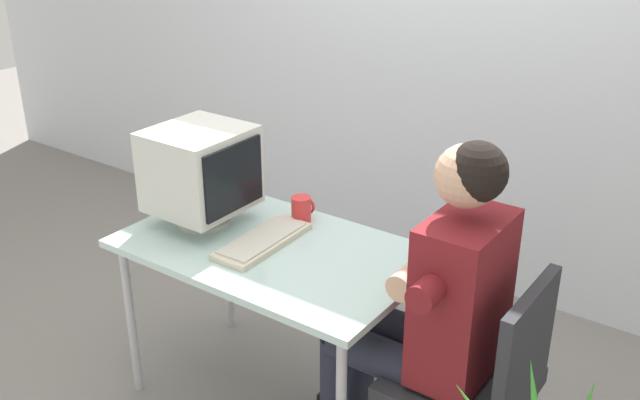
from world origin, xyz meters
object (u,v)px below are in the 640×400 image
desk (273,260)px  crt_monitor (201,170)px  office_chair (480,377)px  desk_mug (302,209)px  person_seated (430,304)px  keyboard (263,241)px

desk → crt_monitor: (-0.35, -0.00, 0.29)m
office_chair → desk_mug: bearing=165.4°
desk → desk_mug: desk_mug is taller
crt_monitor → person_seated: size_ratio=0.30×
desk_mug → keyboard: bearing=-89.6°
crt_monitor → office_chair: crt_monitor is taller
office_chair → desk_mug: office_chair is taller
keyboard → person_seated: bearing=1.2°
keyboard → office_chair: 0.94m
desk → keyboard: size_ratio=2.68×
crt_monitor → person_seated: bearing=0.4°
crt_monitor → desk_mug: bearing=38.0°
person_seated → desk_mug: (-0.71, 0.24, 0.07)m
crt_monitor → person_seated: person_seated is taller
office_chair → person_seated: size_ratio=0.67×
office_chair → desk_mug: (-0.91, 0.24, 0.28)m
desk → crt_monitor: bearing=-179.7°
crt_monitor → desk: bearing=0.3°
person_seated → desk_mug: 0.75m
desk → keyboard: keyboard is taller
person_seated → desk: bearing=-179.6°
keyboard → desk_mug: (-0.00, 0.25, 0.04)m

